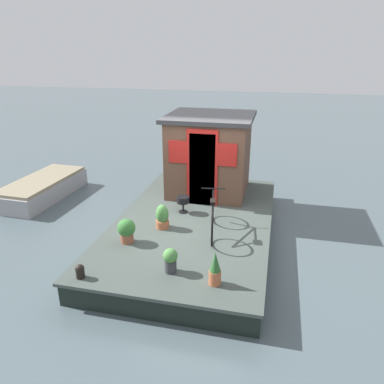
{
  "coord_description": "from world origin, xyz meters",
  "views": [
    {
      "loc": [
        -7.05,
        -1.62,
        3.92
      ],
      "look_at": [
        -0.2,
        0.0,
        1.16
      ],
      "focal_mm": 34.38,
      "sensor_mm": 36.0,
      "label": 1
    }
  ],
  "objects_px": {
    "potted_plant_fern": "(162,217)",
    "mooring_bollard": "(80,271)",
    "bicycle": "(213,215)",
    "potted_plant_rosemary": "(127,230)",
    "houseboat_cabin": "(210,154)",
    "dinghy_boat": "(43,188)",
    "charcoal_grill": "(183,201)",
    "potted_plant_ivy": "(215,269)",
    "potted_plant_sage": "(170,259)"
  },
  "relations": [
    {
      "from": "potted_plant_fern",
      "to": "mooring_bollard",
      "type": "distance_m",
      "value": 2.15
    },
    {
      "from": "bicycle",
      "to": "potted_plant_rosemary",
      "type": "distance_m",
      "value": 1.71
    },
    {
      "from": "houseboat_cabin",
      "to": "mooring_bollard",
      "type": "bearing_deg",
      "value": 163.24
    },
    {
      "from": "mooring_bollard",
      "to": "potted_plant_rosemary",
      "type": "bearing_deg",
      "value": -12.24
    },
    {
      "from": "dinghy_boat",
      "to": "houseboat_cabin",
      "type": "bearing_deg",
      "value": -85.46
    },
    {
      "from": "houseboat_cabin",
      "to": "bicycle",
      "type": "xyz_separation_m",
      "value": [
        -2.22,
        -0.49,
        -0.63
      ]
    },
    {
      "from": "bicycle",
      "to": "dinghy_boat",
      "type": "bearing_deg",
      "value": 70.27
    },
    {
      "from": "bicycle",
      "to": "charcoal_grill",
      "type": "relative_size",
      "value": 4.45
    },
    {
      "from": "potted_plant_rosemary",
      "to": "charcoal_grill",
      "type": "xyz_separation_m",
      "value": [
        1.58,
        -0.69,
        0.03
      ]
    },
    {
      "from": "potted_plant_rosemary",
      "to": "charcoal_grill",
      "type": "distance_m",
      "value": 1.72
    },
    {
      "from": "potted_plant_ivy",
      "to": "charcoal_grill",
      "type": "height_order",
      "value": "potted_plant_ivy"
    },
    {
      "from": "dinghy_boat",
      "to": "mooring_bollard",
      "type": "bearing_deg",
      "value": -139.24
    },
    {
      "from": "potted_plant_fern",
      "to": "charcoal_grill",
      "type": "xyz_separation_m",
      "value": [
        0.84,
        -0.22,
        0.04
      ]
    },
    {
      "from": "potted_plant_rosemary",
      "to": "potted_plant_fern",
      "type": "xyz_separation_m",
      "value": [
        0.74,
        -0.47,
        -0.02
      ]
    },
    {
      "from": "houseboat_cabin",
      "to": "potted_plant_rosemary",
      "type": "height_order",
      "value": "houseboat_cabin"
    },
    {
      "from": "charcoal_grill",
      "to": "houseboat_cabin",
      "type": "bearing_deg",
      "value": -12.56
    },
    {
      "from": "dinghy_boat",
      "to": "potted_plant_ivy",
      "type": "bearing_deg",
      "value": -123.02
    },
    {
      "from": "potted_plant_fern",
      "to": "potted_plant_sage",
      "type": "bearing_deg",
      "value": -157.75
    },
    {
      "from": "mooring_bollard",
      "to": "dinghy_boat",
      "type": "relative_size",
      "value": 0.09
    },
    {
      "from": "bicycle",
      "to": "charcoal_grill",
      "type": "height_order",
      "value": "bicycle"
    },
    {
      "from": "potted_plant_rosemary",
      "to": "potted_plant_sage",
      "type": "xyz_separation_m",
      "value": [
        -0.77,
        -1.09,
        -0.02
      ]
    },
    {
      "from": "potted_plant_fern",
      "to": "dinghy_boat",
      "type": "xyz_separation_m",
      "value": [
        1.9,
        4.12,
        -0.43
      ]
    },
    {
      "from": "houseboat_cabin",
      "to": "potted_plant_fern",
      "type": "height_order",
      "value": "houseboat_cabin"
    },
    {
      "from": "houseboat_cabin",
      "to": "charcoal_grill",
      "type": "height_order",
      "value": "houseboat_cabin"
    },
    {
      "from": "bicycle",
      "to": "potted_plant_ivy",
      "type": "xyz_separation_m",
      "value": [
        -1.73,
        -0.35,
        -0.1
      ]
    },
    {
      "from": "potted_plant_rosemary",
      "to": "potted_plant_ivy",
      "type": "bearing_deg",
      "value": -116.81
    },
    {
      "from": "bicycle",
      "to": "mooring_bollard",
      "type": "xyz_separation_m",
      "value": [
        -2.06,
        1.78,
        -0.24
      ]
    },
    {
      "from": "potted_plant_sage",
      "to": "potted_plant_fern",
      "type": "bearing_deg",
      "value": 22.25
    },
    {
      "from": "potted_plant_fern",
      "to": "potted_plant_rosemary",
      "type": "bearing_deg",
      "value": 147.2
    },
    {
      "from": "houseboat_cabin",
      "to": "bicycle",
      "type": "bearing_deg",
      "value": -167.46
    },
    {
      "from": "potted_plant_rosemary",
      "to": "charcoal_grill",
      "type": "height_order",
      "value": "potted_plant_rosemary"
    },
    {
      "from": "houseboat_cabin",
      "to": "potted_plant_ivy",
      "type": "relative_size",
      "value": 3.7
    },
    {
      "from": "charcoal_grill",
      "to": "dinghy_boat",
      "type": "relative_size",
      "value": 0.13
    },
    {
      "from": "bicycle",
      "to": "potted_plant_fern",
      "type": "bearing_deg",
      "value": 93.04
    },
    {
      "from": "bicycle",
      "to": "potted_plant_ivy",
      "type": "distance_m",
      "value": 1.77
    },
    {
      "from": "charcoal_grill",
      "to": "bicycle",
      "type": "bearing_deg",
      "value": -134.03
    },
    {
      "from": "potted_plant_ivy",
      "to": "mooring_bollard",
      "type": "relative_size",
      "value": 2.36
    },
    {
      "from": "charcoal_grill",
      "to": "mooring_bollard",
      "type": "xyz_separation_m",
      "value": [
        -2.85,
        0.97,
        -0.16
      ]
    },
    {
      "from": "houseboat_cabin",
      "to": "potted_plant_sage",
      "type": "height_order",
      "value": "houseboat_cabin"
    },
    {
      "from": "charcoal_grill",
      "to": "dinghy_boat",
      "type": "height_order",
      "value": "charcoal_grill"
    },
    {
      "from": "potted_plant_fern",
      "to": "bicycle",
      "type": "bearing_deg",
      "value": -86.96
    },
    {
      "from": "potted_plant_rosemary",
      "to": "mooring_bollard",
      "type": "distance_m",
      "value": 1.31
    },
    {
      "from": "houseboat_cabin",
      "to": "potted_plant_sage",
      "type": "distance_m",
      "value": 3.86
    },
    {
      "from": "potted_plant_sage",
      "to": "bicycle",
      "type": "bearing_deg",
      "value": -14.93
    },
    {
      "from": "bicycle",
      "to": "mooring_bollard",
      "type": "height_order",
      "value": "bicycle"
    },
    {
      "from": "potted_plant_ivy",
      "to": "potted_plant_sage",
      "type": "distance_m",
      "value": 0.79
    },
    {
      "from": "houseboat_cabin",
      "to": "mooring_bollard",
      "type": "distance_m",
      "value": 4.56
    },
    {
      "from": "potted_plant_fern",
      "to": "potted_plant_sage",
      "type": "xyz_separation_m",
      "value": [
        -1.51,
        -0.62,
        -0.01
      ]
    },
    {
      "from": "houseboat_cabin",
      "to": "bicycle",
      "type": "distance_m",
      "value": 2.36
    },
    {
      "from": "potted_plant_ivy",
      "to": "potted_plant_fern",
      "type": "relative_size",
      "value": 1.11
    }
  ]
}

